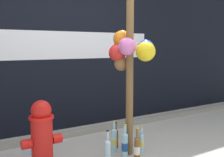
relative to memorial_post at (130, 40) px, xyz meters
The scene contains 13 objects.
building_wall 1.54m from the memorial_post, 95.76° to the left, with size 10.00×0.21×3.17m.
curb_strip 1.74m from the memorial_post, 98.65° to the left, with size 8.00×0.12×0.08m, color gray.
memorial_post is the anchor object (origin of this frame).
fire_hydrant 1.53m from the memorial_post, behind, with size 0.45×0.27×0.78m.
bottle_0 1.36m from the memorial_post, 168.12° to the right, with size 0.07×0.07×0.39m.
bottle_1 1.32m from the memorial_post, 102.71° to the right, with size 0.07×0.07×0.41m.
bottle_2 1.33m from the memorial_post, 23.28° to the right, with size 0.06×0.06×0.34m.
bottle_3 1.30m from the memorial_post, 137.24° to the left, with size 0.07×0.07×0.42m.
bottle_4 1.30m from the memorial_post, 151.46° to the right, with size 0.08×0.08×0.41m.
bottle_5 1.33m from the memorial_post, 100.36° to the left, with size 0.06×0.06×0.36m.
litter_1 1.96m from the memorial_post, 147.07° to the left, with size 0.13×0.12×0.01m, color #8C99B2.
litter_2 2.10m from the memorial_post, 149.29° to the left, with size 0.10×0.05×0.01m, color #8C99B2.
litter_3 1.76m from the memorial_post, 27.09° to the left, with size 0.16×0.05×0.01m, color tan.
Camera 1 is at (-1.84, -2.44, 1.37)m, focal length 43.93 mm.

